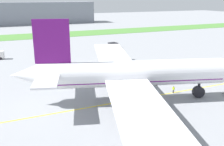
# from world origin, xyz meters

# --- Properties ---
(ground_plane) EXTENTS (600.00, 600.00, 0.00)m
(ground_plane) POSITION_xyz_m (0.00, 0.00, 0.00)
(ground_plane) COLOR gray
(ground_plane) RESTS_ON ground
(apron_taxi_line) EXTENTS (280.00, 0.36, 0.01)m
(apron_taxi_line) POSITION_xyz_m (0.00, 0.00, 0.00)
(apron_taxi_line) COLOR yellow
(apron_taxi_line) RESTS_ON ground
(grass_median_strip) EXTENTS (320.00, 24.00, 0.10)m
(grass_median_strip) POSITION_xyz_m (0.00, 110.12, 0.05)
(grass_median_strip) COLOR #4C8438
(grass_median_strip) RESTS_ON ground
(airliner_foreground) EXTENTS (49.15, 77.96, 18.24)m
(airliner_foreground) POSITION_xyz_m (1.81, -0.06, 6.19)
(airliner_foreground) COLOR white
(airliner_foreground) RESTS_ON ground
(ground_crew_marshaller_front) EXTENTS (0.37, 0.60, 1.77)m
(ground_crew_marshaller_front) POSITION_xyz_m (13.62, -0.19, 1.07)
(ground_crew_marshaller_front) COLOR black
(ground_crew_marshaller_front) RESTS_ON ground
(service_truck_fuel_bowser) EXTENTS (4.51, 2.63, 2.56)m
(service_truck_fuel_bowser) POSITION_xyz_m (23.39, 57.81, 1.42)
(service_truck_fuel_bowser) COLOR black
(service_truck_fuel_bowser) RESTS_ON ground
(terminal_building) EXTENTS (123.85, 20.00, 18.00)m
(terminal_building) POSITION_xyz_m (-6.30, 181.97, 9.00)
(terminal_building) COLOR gray
(terminal_building) RESTS_ON ground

